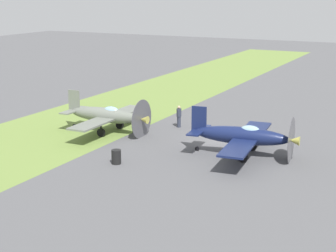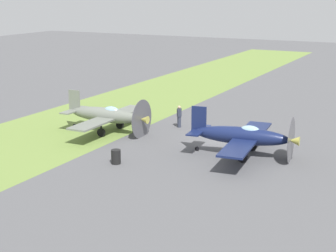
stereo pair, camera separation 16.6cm
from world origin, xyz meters
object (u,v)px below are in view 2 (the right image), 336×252
airplane_lead (243,136)px  ground_crew_chief (179,116)px  airplane_wingman (107,115)px  fuel_drum (116,157)px

airplane_lead → ground_crew_chief: (-4.88, -7.00, -0.43)m
airplane_lead → ground_crew_chief: size_ratio=5.23×
airplane_lead → airplane_wingman: (-1.04, -11.21, -0.02)m
airplane_wingman → ground_crew_chief: airplane_wingman is taller
airplane_lead → ground_crew_chief: 8.55m
airplane_wingman → ground_crew_chief: size_ratio=5.08×
airplane_lead → airplane_wingman: bearing=-101.4°
ground_crew_chief → fuel_drum: size_ratio=1.92×
airplane_wingman → airplane_lead: bearing=84.1°
airplane_lead → airplane_wingman: 11.25m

